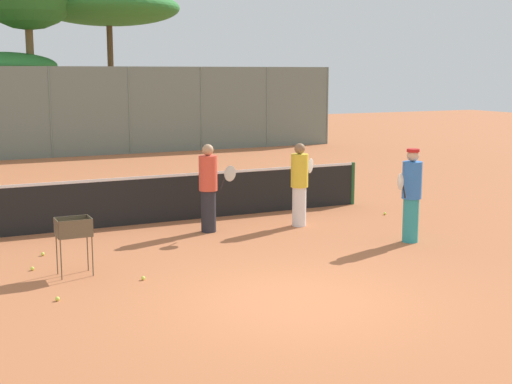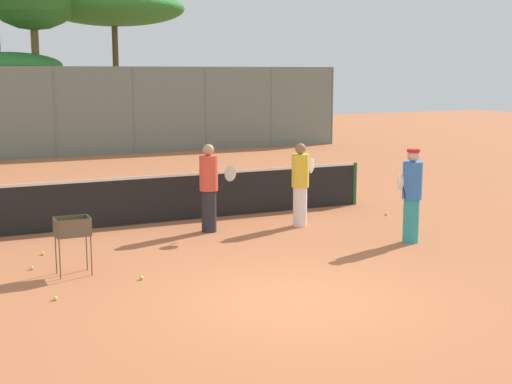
{
  "view_description": "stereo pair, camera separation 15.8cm",
  "coord_description": "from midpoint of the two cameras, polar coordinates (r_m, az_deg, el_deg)",
  "views": [
    {
      "loc": [
        -4.93,
        -8.79,
        3.33
      ],
      "look_at": [
        1.08,
        3.6,
        1.0
      ],
      "focal_mm": 50.0,
      "sensor_mm": 36.0,
      "label": 1
    },
    {
      "loc": [
        -4.79,
        -8.86,
        3.33
      ],
      "look_at": [
        1.08,
        3.6,
        1.0
      ],
      "focal_mm": 50.0,
      "sensor_mm": 36.0,
      "label": 2
    }
  ],
  "objects": [
    {
      "name": "ground_plane",
      "position": [
        10.61,
        2.84,
        -8.69
      ],
      "size": [
        80.0,
        80.0,
        0.0
      ],
      "primitive_type": "plane",
      "color": "#B7663D"
    },
    {
      "name": "tennis_ball_3",
      "position": [
        12.75,
        -17.8,
        -5.85
      ],
      "size": [
        0.07,
        0.07,
        0.07
      ],
      "primitive_type": "sphere",
      "color": "#D1E54C",
      "rests_on": "ground_plane"
    },
    {
      "name": "tennis_ball_6",
      "position": [
        11.0,
        -16.0,
        -8.22
      ],
      "size": [
        0.07,
        0.07,
        0.07
      ],
      "primitive_type": "sphere",
      "color": "#D1E54C",
      "rests_on": "ground_plane"
    },
    {
      "name": "tree_1",
      "position": [
        32.13,
        -19.79,
        9.45
      ],
      "size": [
        4.52,
        4.52,
        4.15
      ],
      "color": "brown",
      "rests_on": "ground_plane"
    },
    {
      "name": "player_red_cap",
      "position": [
        14.89,
        -4.12,
        0.39
      ],
      "size": [
        0.59,
        0.85,
        1.85
      ],
      "rotation": [
        0.0,
        0.0,
        5.25
      ],
      "color": "#26262D",
      "rests_on": "ground_plane"
    },
    {
      "name": "player_white_outfit",
      "position": [
        15.47,
        3.21,
        0.67
      ],
      "size": [
        0.81,
        0.63,
        1.81
      ],
      "rotation": [
        0.0,
        0.0,
        0.61
      ],
      "color": "white",
      "rests_on": "ground_plane"
    },
    {
      "name": "tennis_ball_7",
      "position": [
        17.04,
        10.01,
        -1.71
      ],
      "size": [
        0.07,
        0.07,
        0.07
      ],
      "primitive_type": "sphere",
      "color": "#D1E54C",
      "rests_on": "ground_plane"
    },
    {
      "name": "parked_car",
      "position": [
        32.03,
        -16.46,
        4.43
      ],
      "size": [
        4.2,
        1.7,
        1.6
      ],
      "color": "white",
      "rests_on": "ground_plane"
    },
    {
      "name": "back_fence",
      "position": [
        28.95,
        -16.28,
        6.13
      ],
      "size": [
        25.2,
        0.08,
        3.54
      ],
      "color": "slate",
      "rests_on": "ground_plane"
    },
    {
      "name": "tree_4",
      "position": [
        33.58,
        -11.84,
        14.19
      ],
      "size": [
        6.35,
        6.35,
        6.95
      ],
      "color": "brown",
      "rests_on": "ground_plane"
    },
    {
      "name": "tennis_ball_0",
      "position": [
        11.76,
        -9.39,
        -6.81
      ],
      "size": [
        0.07,
        0.07,
        0.07
      ],
      "primitive_type": "sphere",
      "color": "#D1E54C",
      "rests_on": "ground_plane"
    },
    {
      "name": "player_yellow_shirt",
      "position": [
        14.27,
        12.02,
        -0.17
      ],
      "size": [
        0.86,
        0.57,
        1.85
      ],
      "rotation": [
        0.0,
        0.0,
        3.65
      ],
      "color": "teal",
      "rests_on": "ground_plane"
    },
    {
      "name": "ball_cart",
      "position": [
        12.1,
        -14.74,
        -3.12
      ],
      "size": [
        0.56,
        0.41,
        0.97
      ],
      "color": "brown",
      "rests_on": "ground_plane"
    },
    {
      "name": "tennis_net",
      "position": [
        16.02,
        -7.82,
        -0.45
      ],
      "size": [
        10.23,
        0.1,
        1.07
      ],
      "color": "#26592D",
      "rests_on": "ground_plane"
    },
    {
      "name": "tennis_ball_2",
      "position": [
        13.69,
        -17.01,
        -4.77
      ],
      "size": [
        0.07,
        0.07,
        0.07
      ],
      "primitive_type": "sphere",
      "color": "#D1E54C",
      "rests_on": "ground_plane"
    }
  ]
}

